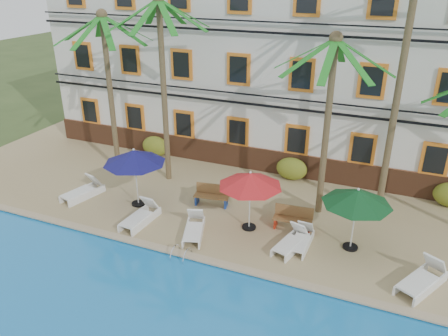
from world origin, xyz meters
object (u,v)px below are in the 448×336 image
at_px(palm_a, 108,71).
at_px(lounger_d, 291,242).
at_px(umbrella_red, 250,180).
at_px(pool_ladder, 181,256).
at_px(lounger_c, 194,228).
at_px(bench_left, 212,195).
at_px(palm_d, 403,60).
at_px(lounger_f, 422,279).
at_px(bench_right, 293,218).
at_px(lounger_b, 141,216).
at_px(lounger_e, 301,240).
at_px(palm_b, 162,67).
at_px(lounger_a, 83,191).
at_px(palm_c, 329,102).
at_px(umbrella_green, 357,197).
at_px(umbrella_blue, 134,157).

xyz_separation_m(palm_a, lounger_d, (9.91, -3.41, -4.70)).
height_order(umbrella_red, pool_ladder, umbrella_red).
height_order(umbrella_red, lounger_c, umbrella_red).
relative_size(palm_a, bench_left, 4.95).
distance_m(lounger_d, pool_ladder, 4.00).
bearing_deg(palm_d, palm_a, -179.52).
bearing_deg(palm_a, lounger_f, -15.27).
height_order(lounger_c, bench_right, bench_right).
distance_m(lounger_b, lounger_e, 6.38).
height_order(palm_b, lounger_c, palm_b).
relative_size(palm_b, pool_ladder, 11.35).
relative_size(palm_a, lounger_a, 3.71).
height_order(palm_c, pool_ladder, palm_c).
bearing_deg(lounger_e, palm_d, 53.42).
height_order(lounger_a, lounger_d, lounger_a).
bearing_deg(bench_right, palm_b, 162.78).
bearing_deg(lounger_b, bench_right, 18.65).
relative_size(palm_c, bench_right, 4.76).
bearing_deg(bench_right, lounger_f, -21.25).
bearing_deg(palm_c, lounger_d, -97.11).
bearing_deg(palm_b, umbrella_green, -15.93).
height_order(palm_b, lounger_f, palm_b).
relative_size(umbrella_red, lounger_b, 1.23).
bearing_deg(palm_c, bench_left, -164.76).
bearing_deg(lounger_f, lounger_b, -179.43).
xyz_separation_m(umbrella_green, bench_left, (-5.99, 1.02, -1.63)).
bearing_deg(pool_ladder, palm_c, 52.66).
bearing_deg(bench_right, palm_a, 167.79).
distance_m(lounger_a, lounger_e, 9.87).
distance_m(palm_c, lounger_d, 5.42).
bearing_deg(umbrella_blue, pool_ladder, -37.07).
bearing_deg(palm_d, pool_ladder, -138.28).
bearing_deg(palm_b, palm_c, -2.74).
bearing_deg(palm_a, lounger_e, -17.02).
height_order(lounger_b, lounger_c, lounger_b).
relative_size(palm_c, lounger_e, 4.26).
distance_m(umbrella_red, pool_ladder, 3.76).
bearing_deg(umbrella_blue, lounger_a, -172.59).
distance_m(lounger_c, bench_left, 2.46).
xyz_separation_m(palm_b, bench_right, (6.68, -2.07, -4.92)).
bearing_deg(umbrella_green, lounger_d, -157.34).
xyz_separation_m(umbrella_red, lounger_f, (6.27, -1.18, -1.79)).
xyz_separation_m(umbrella_red, lounger_a, (-7.69, -0.41, -1.80)).
xyz_separation_m(palm_b, lounger_d, (6.98, -3.40, -5.12)).
bearing_deg(lounger_f, palm_c, 138.59).
bearing_deg(pool_ladder, palm_a, 140.05).
bearing_deg(palm_d, lounger_f, -67.14).
bearing_deg(lounger_c, palm_c, 41.97).
xyz_separation_m(palm_b, palm_d, (9.69, 0.11, 0.97)).
xyz_separation_m(palm_a, palm_b, (2.93, -0.01, 0.42)).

